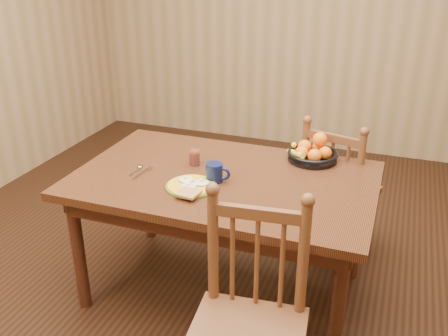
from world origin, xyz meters
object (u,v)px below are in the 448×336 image
(chair_near, at_px, (249,326))
(coffee_mug, at_px, (215,172))
(fruit_bowl, at_px, (313,153))
(breakfast_plate, at_px, (191,186))
(chair_far, at_px, (337,192))
(dining_table, at_px, (224,191))

(chair_near, relative_size, coffee_mug, 7.54)
(fruit_bowl, bearing_deg, coffee_mug, -133.30)
(coffee_mug, xyz_separation_m, fruit_bowl, (0.43, 0.45, -0.00))
(coffee_mug, bearing_deg, breakfast_plate, -125.84)
(chair_far, distance_m, fruit_bowl, 0.43)
(chair_near, distance_m, breakfast_plate, 0.81)
(chair_near, bearing_deg, fruit_bowl, 83.15)
(chair_far, xyz_separation_m, breakfast_plate, (-0.65, -0.80, 0.30))
(chair_far, xyz_separation_m, chair_near, (-0.15, -1.39, 0.03))
(dining_table, bearing_deg, fruit_bowl, 43.48)
(dining_table, height_order, chair_far, chair_far)
(chair_near, bearing_deg, dining_table, 110.51)
(chair_far, bearing_deg, fruit_bowl, 74.57)
(fruit_bowl, bearing_deg, chair_far, 59.69)
(coffee_mug, bearing_deg, fruit_bowl, 46.70)
(dining_table, distance_m, breakfast_plate, 0.24)
(coffee_mug, distance_m, fruit_bowl, 0.62)
(dining_table, bearing_deg, breakfast_plate, -120.02)
(dining_table, xyz_separation_m, chair_far, (0.54, 0.62, -0.21))
(fruit_bowl, bearing_deg, chair_near, -90.74)
(chair_near, bearing_deg, coffee_mug, 114.24)
(chair_far, relative_size, fruit_bowl, 3.25)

